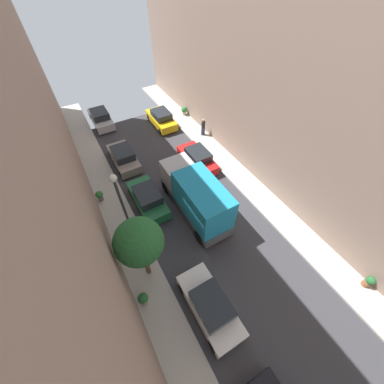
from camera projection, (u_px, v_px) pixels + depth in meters
ground at (207, 227)px, 15.90m from camera, size 32.00×32.00×0.00m
sidewalk_left at (139, 261)px, 14.19m from camera, size 2.00×44.00×0.15m
sidewalk_right at (263, 199)px, 17.50m from camera, size 2.00×44.00×0.15m
building_right at (362, 55)px, 11.91m from camera, size 6.00×44.00×18.57m
parked_car_left_2 at (210, 306)px, 11.89m from camera, size 1.78×4.20×1.57m
parked_car_left_3 at (148, 199)px, 16.65m from camera, size 1.78×4.20×1.57m
parked_car_left_4 at (124, 157)px, 19.71m from camera, size 1.78×4.20×1.57m
parked_car_left_5 at (101, 118)px, 23.85m from camera, size 1.78×4.20×1.57m
parked_car_right_1 at (197, 159)px, 19.60m from camera, size 1.78×4.20×1.57m
parked_car_right_2 at (161, 119)px, 23.79m from camera, size 1.78×4.20×1.57m
delivery_truck at (196, 196)px, 15.45m from camera, size 2.26×6.60×3.38m
pedestrian at (203, 126)px, 22.21m from camera, size 0.40×0.36×1.72m
street_tree_0 at (139, 242)px, 11.01m from camera, size 2.45×2.45×4.79m
potted_plant_0 at (100, 195)px, 16.96m from camera, size 0.54×0.54×0.86m
potted_plant_1 at (143, 299)px, 12.14m from camera, size 0.55×0.55×0.95m
potted_plant_2 at (369, 282)px, 12.82m from camera, size 0.47×0.47×0.87m
potted_plant_4 at (184, 110)px, 25.01m from camera, size 0.64×0.64×0.91m
lamp_post at (120, 198)px, 12.96m from camera, size 0.44×0.44×5.21m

